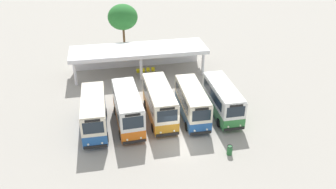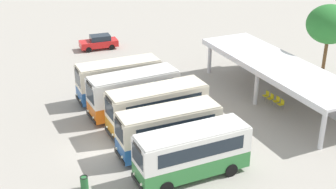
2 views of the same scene
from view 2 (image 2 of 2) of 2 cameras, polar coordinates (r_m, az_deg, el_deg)
ground_plane at (r=32.32m, az=-8.70°, el=-6.99°), size 180.00×180.00×0.00m
city_bus_nearest_orange at (r=38.96m, az=-6.21°, el=1.97°), size 2.35×7.26×3.45m
city_bus_second_in_row at (r=36.16m, az=-4.35°, el=0.29°), size 2.62×7.44×3.55m
city_bus_middle_cream at (r=33.65m, az=-1.37°, el=-1.61°), size 2.54×7.65×3.51m
city_bus_fourth_amber at (r=30.86m, az=0.10°, el=-4.34°), size 2.35×7.25×3.34m
city_bus_fifth_blue at (r=28.41m, az=3.06°, el=-7.19°), size 2.31×7.40×3.31m
parked_car_flank at (r=52.47m, az=-8.69°, el=6.56°), size 2.09×4.39×1.62m
terminal_canopy at (r=39.77m, az=14.34°, el=2.92°), size 17.25×5.08×3.40m
waiting_chair_end_by_column at (r=39.96m, az=12.30°, el=-0.03°), size 0.46×0.46×0.86m
waiting_chair_second_from_end at (r=39.49m, az=12.85°, el=-0.39°), size 0.46×0.46×0.86m
waiting_chair_middle_seat at (r=39.10m, az=13.55°, el=-0.72°), size 0.46×0.46×0.86m
waiting_chair_fourth_seat at (r=38.62m, az=14.09°, el=-1.10°), size 0.46×0.46×0.86m
roadside_tree_behind_canopy at (r=43.49m, az=19.71°, el=8.32°), size 4.15×4.15×7.45m
litter_bin_apron at (r=28.44m, az=-10.52°, el=-10.88°), size 0.49×0.49×0.90m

